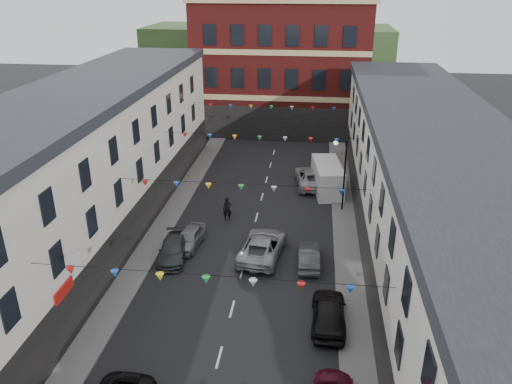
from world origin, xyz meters
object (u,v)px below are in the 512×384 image
at_px(car_right_e, 309,256).
at_px(car_right_f, 311,177).
at_px(car_left_e, 189,238).
at_px(car_right_d, 329,313).
at_px(white_van, 327,177).
at_px(moving_car, 263,246).
at_px(pedestrian, 227,209).
at_px(car_left_d, 173,250).
at_px(street_lamp, 342,166).

height_order(car_right_e, car_right_f, car_right_f).
xyz_separation_m(car_left_e, car_right_f, (8.35, 12.30, 0.13)).
bearing_deg(car_right_d, white_van, -89.96).
relative_size(car_right_e, moving_car, 0.70).
distance_m(white_van, pedestrian, 10.39).
bearing_deg(white_van, car_left_d, -136.97).
relative_size(car_left_e, pedestrian, 2.03).
bearing_deg(moving_car, car_left_d, 16.26).
height_order(car_right_f, moving_car, car_right_f).
distance_m(car_left_e, moving_car, 5.35).
relative_size(car_left_e, car_right_e, 0.99).
height_order(car_left_e, car_right_e, car_left_e).
bearing_deg(car_right_f, car_right_d, 85.94).
bearing_deg(pedestrian, car_left_d, -124.04).
relative_size(car_left_e, car_right_d, 0.85).
height_order(car_right_f, white_van, white_van).
distance_m(street_lamp, car_right_f, 6.50).
bearing_deg(pedestrian, car_right_e, -52.06).
bearing_deg(car_left_d, car_left_e, 61.55).
bearing_deg(car_left_e, car_left_d, -105.54).
bearing_deg(white_van, car_left_e, -139.10).
bearing_deg(moving_car, white_van, -103.81).
distance_m(moving_car, white_van, 12.75).
height_order(car_left_d, car_right_d, car_right_d).
bearing_deg(moving_car, pedestrian, -50.02).
height_order(car_left_d, white_van, white_van).
xyz_separation_m(car_left_e, pedestrian, (1.99, 4.33, 0.30)).
height_order(car_left_e, pedestrian, pedestrian).
bearing_deg(car_right_d, car_left_d, -29.11).
bearing_deg(pedestrian, car_right_d, -67.33).
height_order(car_left_d, moving_car, moving_car).
height_order(car_right_d, moving_car, car_right_d).
bearing_deg(moving_car, car_right_f, -96.32).
bearing_deg(moving_car, street_lamp, -117.87).
distance_m(street_lamp, moving_car, 10.05).
relative_size(white_van, pedestrian, 2.97).
bearing_deg(car_right_d, moving_car, -57.04).
height_order(car_right_f, pedestrian, pedestrian).
bearing_deg(pedestrian, car_right_f, 41.23).
bearing_deg(pedestrian, street_lamp, 7.48).
bearing_deg(street_lamp, moving_car, -124.70).
relative_size(street_lamp, car_right_d, 1.30).
height_order(car_left_e, car_right_f, car_right_f).
distance_m(street_lamp, car_left_d, 14.83).
xyz_separation_m(street_lamp, car_right_e, (-2.28, -8.59, -3.25)).
height_order(car_left_d, car_right_e, car_right_e).
bearing_deg(white_van, car_right_f, 134.34).
bearing_deg(car_left_e, pedestrian, 71.75).
distance_m(car_left_d, white_van, 16.65).
bearing_deg(car_left_d, car_right_d, -35.97).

